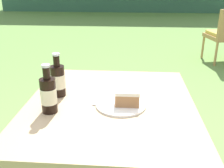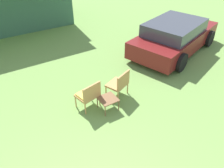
# 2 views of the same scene
# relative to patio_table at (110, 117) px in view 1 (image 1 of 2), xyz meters

# --- Properties ---
(patio_table) EXTENTS (0.76, 0.87, 0.75)m
(patio_table) POSITION_rel_patio_table_xyz_m (0.00, 0.00, 0.00)
(patio_table) COLOR tan
(patio_table) RESTS_ON ground_plane
(cake_on_plate) EXTENTS (0.22, 0.22, 0.08)m
(cake_on_plate) POSITION_rel_patio_table_xyz_m (0.06, -0.03, 0.10)
(cake_on_plate) COLOR white
(cake_on_plate) RESTS_ON patio_table
(cola_bottle_near) EXTENTS (0.07, 0.07, 0.21)m
(cola_bottle_near) POSITION_rel_patio_table_xyz_m (-0.25, 0.06, 0.15)
(cola_bottle_near) COLOR black
(cola_bottle_near) RESTS_ON patio_table
(cola_bottle_far) EXTENTS (0.07, 0.07, 0.21)m
(cola_bottle_far) POSITION_rel_patio_table_xyz_m (-0.25, -0.11, 0.15)
(cola_bottle_far) COLOR black
(cola_bottle_far) RESTS_ON patio_table
(fork) EXTENTS (0.17, 0.03, 0.01)m
(fork) POSITION_rel_patio_table_xyz_m (0.01, -0.02, 0.08)
(fork) COLOR silver
(fork) RESTS_ON patio_table
(loose_bottle_cap) EXTENTS (0.03, 0.03, 0.01)m
(loose_bottle_cap) POSITION_rel_patio_table_xyz_m (0.08, 0.03, 0.08)
(loose_bottle_cap) COLOR silver
(loose_bottle_cap) RESTS_ON patio_table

